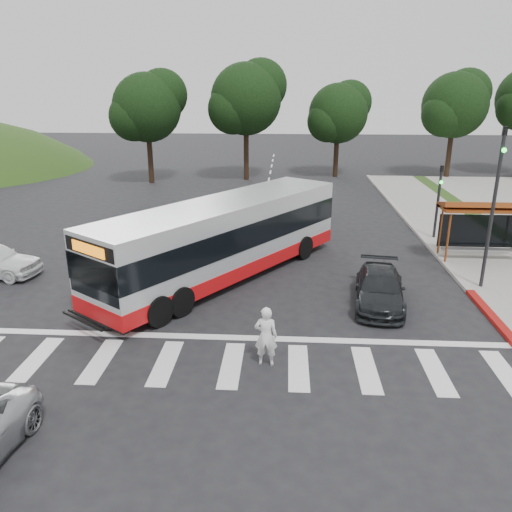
{
  "coord_description": "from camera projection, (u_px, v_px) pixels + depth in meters",
  "views": [
    {
      "loc": [
        1.52,
        -17.99,
        7.94
      ],
      "look_at": [
        0.41,
        0.44,
        1.6
      ],
      "focal_mm": 35.0,
      "sensor_mm": 36.0,
      "label": 1
    }
  ],
  "objects": [
    {
      "name": "traffic_signal_ne_short",
      "position": [
        439.0,
        194.0,
        26.32
      ],
      "size": [
        0.18,
        0.37,
        4.0
      ],
      "color": "black",
      "rests_on": "ground"
    },
    {
      "name": "dark_sedan",
      "position": [
        380.0,
        288.0,
        18.92
      ],
      "size": [
        2.39,
        4.6,
        1.28
      ],
      "primitive_type": "imported",
      "rotation": [
        0.0,
        0.0,
        -0.14
      ],
      "color": "black",
      "rests_on": "ground"
    },
    {
      "name": "ground",
      "position": [
        245.0,
        298.0,
        19.65
      ],
      "size": [
        140.0,
        140.0,
        0.0
      ],
      "primitive_type": "plane",
      "color": "black",
      "rests_on": "ground"
    },
    {
      "name": "tree_north_c",
      "position": [
        148.0,
        106.0,
        40.9
      ],
      "size": [
        6.16,
        5.74,
        9.3
      ],
      "color": "black",
      "rests_on": "ground"
    },
    {
      "name": "curb_east_red",
      "position": [
        500.0,
        325.0,
        17.23
      ],
      "size": [
        0.32,
        6.0,
        0.15
      ],
      "primitive_type": "cube",
      "color": "maroon",
      "rests_on": "ground"
    },
    {
      "name": "tree_north_a",
      "position": [
        247.0,
        98.0,
        42.13
      ],
      "size": [
        6.6,
        6.15,
        10.17
      ],
      "color": "black",
      "rests_on": "ground"
    },
    {
      "name": "sidewalk_east",
      "position": [
        463.0,
        241.0,
        26.56
      ],
      "size": [
        4.0,
        40.0,
        0.12
      ],
      "primitive_type": "cube",
      "color": "gray",
      "rests_on": "ground"
    },
    {
      "name": "tree_ne_a",
      "position": [
        456.0,
        104.0,
        43.15
      ],
      "size": [
        6.16,
        5.74,
        9.3
      ],
      "color": "black",
      "rests_on": "parking_lot"
    },
    {
      "name": "transit_bus",
      "position": [
        225.0,
        240.0,
        21.26
      ],
      "size": [
        9.76,
        12.25,
        3.36
      ],
      "primitive_type": null,
      "rotation": [
        0.0,
        0.0,
        -0.61
      ],
      "color": "silver",
      "rests_on": "ground"
    },
    {
      "name": "tree_north_b",
      "position": [
        339.0,
        112.0,
        43.96
      ],
      "size": [
        5.72,
        5.33,
        8.43
      ],
      "color": "black",
      "rests_on": "ground"
    },
    {
      "name": "curb_east",
      "position": [
        425.0,
        240.0,
        26.67
      ],
      "size": [
        0.3,
        40.0,
        0.15
      ],
      "primitive_type": "cube",
      "color": "#9E9991",
      "rests_on": "ground"
    },
    {
      "name": "crosswalk_ladder",
      "position": [
        232.0,
        365.0,
        14.93
      ],
      "size": [
        18.0,
        2.6,
        0.01
      ],
      "primitive_type": "cube",
      "color": "silver",
      "rests_on": "ground"
    },
    {
      "name": "bus_shelter",
      "position": [
        486.0,
        212.0,
        23.09
      ],
      "size": [
        4.2,
        1.6,
        2.86
      ],
      "color": "#924118",
      "rests_on": "sidewalk_east"
    },
    {
      "name": "pedestrian",
      "position": [
        266.0,
        336.0,
        14.68
      ],
      "size": [
        0.7,
        0.47,
        1.87
      ],
      "primitive_type": "imported",
      "rotation": [
        0.0,
        0.0,
        3.1
      ],
      "color": "white",
      "rests_on": "ground"
    },
    {
      "name": "traffic_signal_ne_tall",
      "position": [
        495.0,
        196.0,
        19.26
      ],
      "size": [
        0.18,
        0.37,
        6.5
      ],
      "color": "black",
      "rests_on": "ground"
    }
  ]
}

